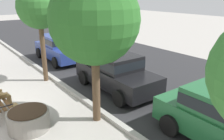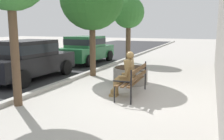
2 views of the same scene
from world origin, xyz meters
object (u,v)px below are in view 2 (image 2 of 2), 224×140
object	(u,v)px
bronze_statue_seated	(125,75)
street_tree_far_corner	(128,13)
park_bench	(134,78)
parked_car_black	(28,58)
parked_car_green	(86,49)
concrete_planter	(130,75)

from	to	relation	value
bronze_statue_seated	street_tree_far_corner	distance (m)	7.89
park_bench	parked_car_black	distance (m)	4.69
parked_car_black	parked_car_green	bearing A→B (deg)	0.00
concrete_planter	street_tree_far_corner	world-z (taller)	street_tree_far_corner
park_bench	street_tree_far_corner	world-z (taller)	street_tree_far_corner
parked_car_black	parked_car_green	size ratio (longest dim) A/B	1.00
park_bench	parked_car_black	world-z (taller)	parked_car_black
concrete_planter	street_tree_far_corner	size ratio (longest dim) A/B	0.33
concrete_planter	park_bench	bearing A→B (deg)	-158.86
parked_car_green	concrete_planter	bearing A→B (deg)	-135.82
street_tree_far_corner	parked_car_green	distance (m)	3.22
parked_car_black	parked_car_green	world-z (taller)	same
concrete_planter	street_tree_far_corner	bearing A→B (deg)	19.13
park_bench	street_tree_far_corner	bearing A→B (deg)	19.58
street_tree_far_corner	parked_car_green	world-z (taller)	street_tree_far_corner
park_bench	parked_car_green	distance (m)	7.34
bronze_statue_seated	concrete_planter	size ratio (longest dim) A/B	1.08
parked_car_black	parked_car_green	distance (m)	4.94
street_tree_far_corner	parked_car_black	bearing A→B (deg)	161.33
concrete_planter	parked_car_green	distance (m)	5.78
street_tree_far_corner	parked_car_black	distance (m)	6.92
bronze_statue_seated	street_tree_far_corner	bearing A→B (deg)	17.55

